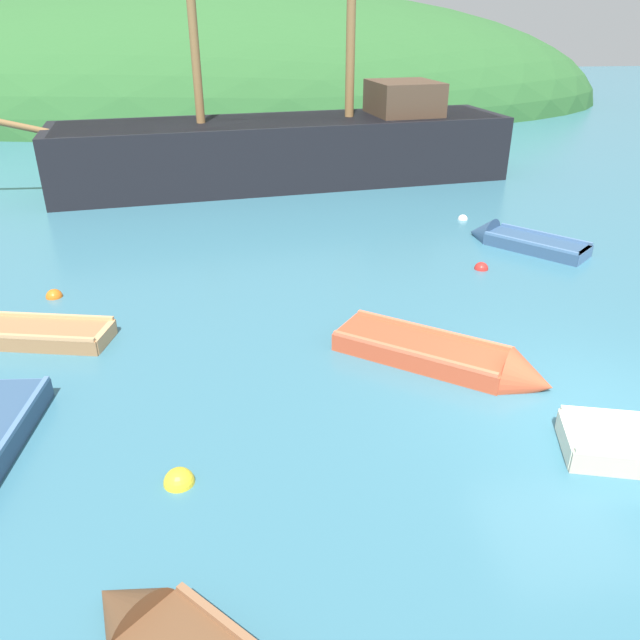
# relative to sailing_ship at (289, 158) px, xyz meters

# --- Properties ---
(ground_plane) EXTENTS (120.00, 120.00, 0.00)m
(ground_plane) POSITION_rel_sailing_ship_xyz_m (3.32, -14.48, -0.84)
(ground_plane) COLOR teal
(shore_hill) EXTENTS (50.33, 25.51, 13.73)m
(shore_hill) POSITION_rel_sailing_ship_xyz_m (-3.31, 20.95, -0.84)
(shore_hill) COLOR #2D602D
(shore_hill) RESTS_ON ground
(sailing_ship) EXTENTS (18.09, 5.54, 12.79)m
(sailing_ship) POSITION_rel_sailing_ship_xyz_m (0.00, 0.00, 0.00)
(sailing_ship) COLOR black
(sailing_ship) RESTS_ON ground
(rowboat_portside) EXTENTS (2.77, 2.94, 0.95)m
(rowboat_portside) POSITION_rel_sailing_ship_xyz_m (5.30, -7.27, -0.75)
(rowboat_portside) COLOR #335175
(rowboat_portside) RESTS_ON ground
(rowboat_center) EXTENTS (3.57, 3.03, 0.98)m
(rowboat_center) POSITION_rel_sailing_ship_xyz_m (1.76, -12.96, -0.73)
(rowboat_center) COLOR #C64C2D
(rowboat_center) RESTS_ON ground
(rowboat_outer_right) EXTENTS (3.49, 1.60, 0.87)m
(rowboat_outer_right) POSITION_rel_sailing_ship_xyz_m (-6.05, -10.99, -0.75)
(rowboat_outer_right) COLOR #9E7047
(rowboat_outer_right) RESTS_ON ground
(buoy_orange) EXTENTS (0.34, 0.34, 0.34)m
(buoy_orange) POSITION_rel_sailing_ship_xyz_m (-5.72, -9.13, -0.84)
(buoy_orange) COLOR orange
(buoy_orange) RESTS_ON ground
(buoy_white) EXTENTS (0.28, 0.28, 0.28)m
(buoy_white) POSITION_rel_sailing_ship_xyz_m (4.64, -4.95, -0.84)
(buoy_white) COLOR white
(buoy_white) RESTS_ON ground
(buoy_red) EXTENTS (0.33, 0.33, 0.33)m
(buoy_red) POSITION_rel_sailing_ship_xyz_m (3.82, -8.72, -0.84)
(buoy_red) COLOR red
(buoy_red) RESTS_ON ground
(buoy_yellow) EXTENTS (0.40, 0.40, 0.40)m
(buoy_yellow) POSITION_rel_sailing_ship_xyz_m (-2.64, -15.33, -0.84)
(buoy_yellow) COLOR yellow
(buoy_yellow) RESTS_ON ground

